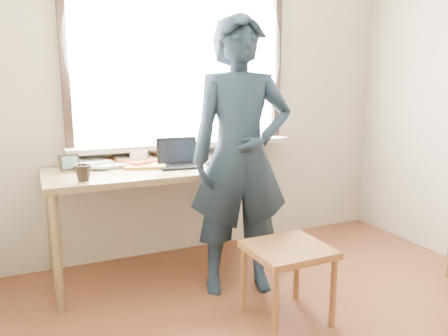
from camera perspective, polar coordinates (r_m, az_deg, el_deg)
name	(u,v)px	position (r m, az deg, el deg)	size (l,w,h in m)	color
room_shell	(344,36)	(2.11, 15.44, 16.27)	(3.52, 4.02, 2.61)	#B1A68F
desk	(153,179)	(3.24, -9.21, -1.38)	(1.53, 0.76, 0.82)	brown
laptop	(179,160)	(3.24, -5.92, 1.09)	(0.33, 0.28, 0.21)	black
mug_white	(139,157)	(3.37, -11.07, 1.41)	(0.14, 0.14, 0.11)	white
mug_dark	(83,173)	(2.90, -17.93, -0.59)	(0.11, 0.11, 0.10)	black
mouse	(212,163)	(3.26, -1.62, 0.68)	(0.09, 0.07, 0.04)	black
desk_clutter	(117,161)	(3.36, -13.82, 0.84)	(0.94, 0.54, 0.06)	orange
book_a	(102,165)	(3.34, -15.69, 0.41)	(0.22, 0.29, 0.03)	white
book_b	(200,156)	(3.64, -3.17, 1.64)	(0.18, 0.25, 0.02)	white
picture_frame	(69,164)	(3.22, -19.54, 0.55)	(0.14, 0.05, 0.11)	black
work_chair	(288,258)	(2.69, 8.34, -11.53)	(0.47, 0.45, 0.47)	brown
person	(241,158)	(2.93, 2.19, 1.36)	(0.68, 0.45, 1.86)	#14212E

